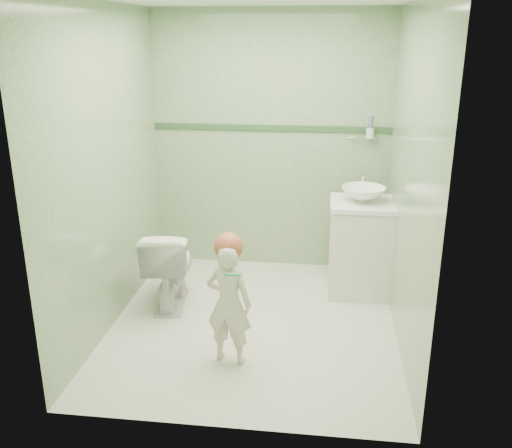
# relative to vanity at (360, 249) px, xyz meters

# --- Properties ---
(ground) EXTENTS (2.50, 2.50, 0.00)m
(ground) POSITION_rel_vanity_xyz_m (-0.84, -0.70, -0.40)
(ground) COLOR beige
(ground) RESTS_ON ground
(room_shell) EXTENTS (2.50, 2.54, 2.40)m
(room_shell) POSITION_rel_vanity_xyz_m (-0.84, -0.70, 0.80)
(room_shell) COLOR #75A071
(room_shell) RESTS_ON ground
(trim_stripe) EXTENTS (2.20, 0.02, 0.05)m
(trim_stripe) POSITION_rel_vanity_xyz_m (-0.84, 0.54, 0.95)
(trim_stripe) COLOR #2E512F
(trim_stripe) RESTS_ON room_shell
(vanity) EXTENTS (0.52, 0.50, 0.80)m
(vanity) POSITION_rel_vanity_xyz_m (0.00, 0.00, 0.00)
(vanity) COLOR beige
(vanity) RESTS_ON ground
(counter) EXTENTS (0.54, 0.52, 0.04)m
(counter) POSITION_rel_vanity_xyz_m (0.00, 0.00, 0.41)
(counter) COLOR white
(counter) RESTS_ON vanity
(basin) EXTENTS (0.37, 0.37, 0.13)m
(basin) POSITION_rel_vanity_xyz_m (0.00, 0.00, 0.49)
(basin) COLOR white
(basin) RESTS_ON counter
(faucet) EXTENTS (0.03, 0.13, 0.18)m
(faucet) POSITION_rel_vanity_xyz_m (0.00, 0.19, 0.57)
(faucet) COLOR silver
(faucet) RESTS_ON counter
(cup_holder) EXTENTS (0.26, 0.07, 0.21)m
(cup_holder) POSITION_rel_vanity_xyz_m (0.05, 0.48, 0.93)
(cup_holder) COLOR silver
(cup_holder) RESTS_ON room_shell
(toilet) EXTENTS (0.45, 0.70, 0.68)m
(toilet) POSITION_rel_vanity_xyz_m (-1.58, -0.44, -0.06)
(toilet) COLOR white
(toilet) RESTS_ON ground
(toddler) EXTENTS (0.35, 0.26, 0.88)m
(toddler) POSITION_rel_vanity_xyz_m (-0.94, -1.24, 0.04)
(toddler) COLOR silver
(toddler) RESTS_ON ground
(hair_cap) EXTENTS (0.19, 0.19, 0.19)m
(hair_cap) POSITION_rel_vanity_xyz_m (-0.94, -1.22, 0.44)
(hair_cap) COLOR #AD5237
(hair_cap) RESTS_ON toddler
(teal_toothbrush) EXTENTS (0.11, 0.14, 0.08)m
(teal_toothbrush) POSITION_rel_vanity_xyz_m (-0.89, -1.38, 0.32)
(teal_toothbrush) COLOR #169475
(teal_toothbrush) RESTS_ON toddler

